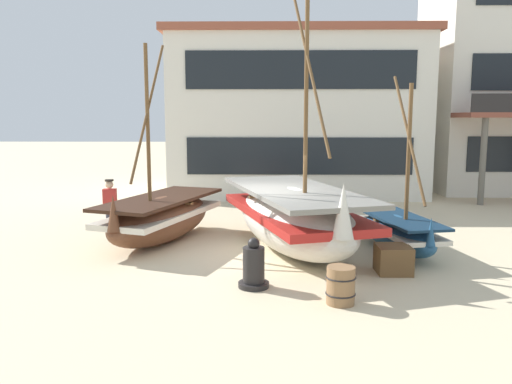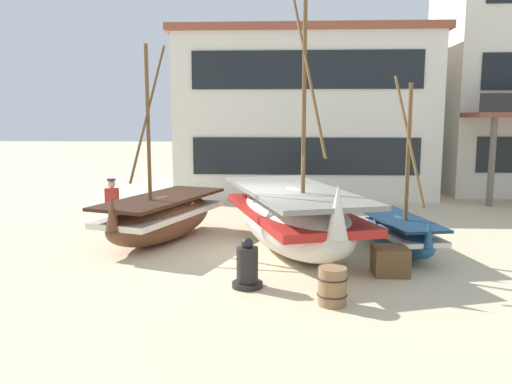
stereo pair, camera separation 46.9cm
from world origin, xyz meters
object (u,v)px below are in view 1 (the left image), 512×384
object	(u,v)px
capstan_winch	(254,267)
wooden_barrel	(341,285)
fishing_boat_far_right	(398,231)
fishing_boat_near_left	(161,217)
fishing_boat_centre_large	(294,217)
fisherman_by_hull	(110,210)
harbor_building_main	(295,114)
cargo_crate	(393,259)

from	to	relation	value
capstan_winch	wooden_barrel	size ratio (longest dim) A/B	1.45
capstan_winch	fishing_boat_far_right	bearing A→B (deg)	38.29
fishing_boat_near_left	capstan_winch	distance (m)	4.62
fishing_boat_near_left	capstan_winch	world-z (taller)	fishing_boat_near_left
fishing_boat_centre_large	capstan_winch	size ratio (longest dim) A/B	7.03
fishing_boat_centre_large	capstan_winch	world-z (taller)	fishing_boat_centre_large
fishing_boat_near_left	fishing_boat_centre_large	distance (m)	3.72
fishing_boat_near_left	fisherman_by_hull	world-z (taller)	fishing_boat_near_left
harbor_building_main	fishing_boat_centre_large	bearing A→B (deg)	-93.35
fishing_boat_centre_large	fishing_boat_far_right	world-z (taller)	fishing_boat_centre_large
fishing_boat_centre_large	fishing_boat_near_left	bearing A→B (deg)	165.72
fisherman_by_hull	fishing_boat_far_right	bearing A→B (deg)	-9.16
fishing_boat_near_left	fishing_boat_centre_large	world-z (taller)	fishing_boat_centre_large
fisherman_by_hull	harbor_building_main	distance (m)	11.81
fishing_boat_far_right	wooden_barrel	xyz separation A→B (m)	(-2.00, -3.76, -0.17)
cargo_crate	fishing_boat_centre_large	bearing A→B (deg)	137.69
fishing_boat_near_left	fishing_boat_far_right	distance (m)	6.31
wooden_barrel	harbor_building_main	distance (m)	15.30
cargo_crate	fishing_boat_near_left	bearing A→B (deg)	153.71
fishing_boat_far_right	capstan_winch	distance (m)	4.61
fishing_boat_centre_large	cargo_crate	world-z (taller)	fishing_boat_centre_large
fisherman_by_hull	fishing_boat_centre_large	bearing A→B (deg)	-13.43
fishing_boat_far_right	wooden_barrel	size ratio (longest dim) A/B	6.33
fishing_boat_centre_large	fisherman_by_hull	world-z (taller)	fishing_boat_centre_large
fishing_boat_far_right	capstan_winch	bearing A→B (deg)	-141.71
fisherman_by_hull	harbor_building_main	world-z (taller)	harbor_building_main
capstan_winch	harbor_building_main	xyz separation A→B (m)	(1.63, 14.06, 3.14)
fisherman_by_hull	capstan_winch	world-z (taller)	fisherman_by_hull
cargo_crate	harbor_building_main	world-z (taller)	harbor_building_main
capstan_winch	wooden_barrel	world-z (taller)	capstan_winch
fishing_boat_far_right	fishing_boat_centre_large	bearing A→B (deg)	179.33
fishing_boat_near_left	fishing_boat_far_right	xyz separation A→B (m)	(6.23, -0.95, -0.16)
fishing_boat_far_right	cargo_crate	size ratio (longest dim) A/B	6.06
wooden_barrel	harbor_building_main	world-z (taller)	harbor_building_main
fisherman_by_hull	harbor_building_main	bearing A→B (deg)	60.05
fishing_boat_far_right	fisherman_by_hull	world-z (taller)	fishing_boat_far_right
fishing_boat_far_right	capstan_winch	xyz separation A→B (m)	(-3.61, -2.85, -0.12)
fishing_boat_centre_large	capstan_winch	bearing A→B (deg)	-108.73
fishing_boat_centre_large	wooden_barrel	size ratio (longest dim) A/B	10.22
fishing_boat_centre_large	harbor_building_main	xyz separation A→B (m)	(0.65, 11.17, 2.66)
fishing_boat_centre_large	wooden_barrel	xyz separation A→B (m)	(0.63, -3.79, -0.54)
harbor_building_main	cargo_crate	bearing A→B (deg)	-83.81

